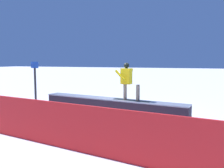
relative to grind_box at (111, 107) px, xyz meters
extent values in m
plane|color=white|center=(0.00, 0.00, -0.29)|extent=(120.00, 120.00, 0.00)
cube|color=black|center=(0.00, 0.00, 0.01)|extent=(6.26, 1.50, 0.60)
cube|color=red|center=(0.00, 0.00, -0.14)|extent=(6.27, 1.51, 0.14)
cube|color=#898FA1|center=(0.00, 0.00, 0.33)|extent=(6.26, 1.56, 0.04)
cube|color=#222A2C|center=(-0.90, 0.14, 0.36)|extent=(1.53, 0.57, 0.01)
cylinder|color=gray|center=(-0.63, 0.08, 0.67)|extent=(0.16, 0.16, 0.61)
cylinder|color=gray|center=(-1.17, 0.19, 0.67)|extent=(0.16, 0.16, 0.61)
cube|color=yellow|center=(-0.68, 0.09, 1.28)|extent=(0.44, 0.31, 0.61)
sphere|color=black|center=(-0.68, 0.09, 1.69)|extent=(0.22, 0.22, 0.22)
cylinder|color=yellow|center=(-0.47, 0.22, 1.31)|extent=(0.47, 0.18, 0.44)
cylinder|color=yellow|center=(-0.81, -0.05, 1.31)|extent=(0.21, 0.13, 0.56)
cube|color=red|center=(0.00, 3.88, 0.28)|extent=(13.64, 2.15, 1.14)
cylinder|color=#262628|center=(4.04, -0.42, 0.62)|extent=(0.10, 0.10, 1.81)
cube|color=blue|center=(4.04, -0.42, 1.67)|extent=(0.40, 0.04, 0.30)
camera|label=1|loc=(-3.33, 8.82, 1.88)|focal=37.76mm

